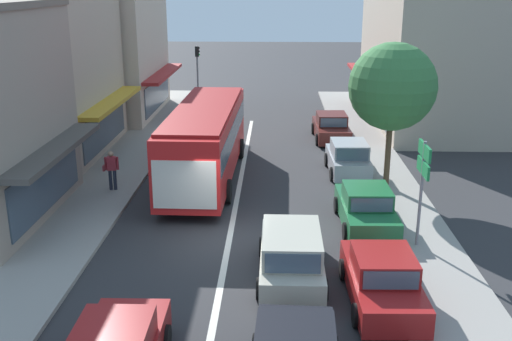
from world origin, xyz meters
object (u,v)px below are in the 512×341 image
at_px(parked_sedan_kerb_second, 366,208).
at_px(street_tree_right, 392,87).
at_px(parked_hatchback_kerb_third, 348,159).
at_px(parked_sedan_kerb_rear, 331,128).
at_px(city_bus, 205,137).
at_px(wagon_queue_far_back, 291,255).
at_px(parked_sedan_kerb_front, 382,280).
at_px(traffic_light_downstreet, 197,66).
at_px(directional_road_sign, 423,169).
at_px(pedestrian_with_handbag_near, 111,168).

height_order(parked_sedan_kerb_second, street_tree_right, street_tree_right).
relative_size(parked_hatchback_kerb_third, parked_sedan_kerb_rear, 0.88).
bearing_deg(city_bus, wagon_queue_far_back, -68.93).
bearing_deg(wagon_queue_far_back, parked_sedan_kerb_second, 56.01).
relative_size(city_bus, parked_sedan_kerb_front, 2.57).
bearing_deg(parked_hatchback_kerb_third, traffic_light_downstreet, 120.63).
height_order(parked_sedan_kerb_second, directional_road_sign, directional_road_sign).
bearing_deg(parked_sedan_kerb_front, street_tree_right, 79.53).
relative_size(city_bus, traffic_light_downstreet, 2.60).
distance_m(traffic_light_downstreet, street_tree_right, 19.46).
relative_size(parked_sedan_kerb_rear, pedestrian_with_handbag_near, 2.61).
distance_m(parked_sedan_kerb_front, directional_road_sign, 4.40).
bearing_deg(parked_sedan_kerb_rear, street_tree_right, -79.07).
relative_size(parked_sedan_kerb_front, directional_road_sign, 1.18).
height_order(parked_sedan_kerb_second, parked_sedan_kerb_rear, same).
relative_size(wagon_queue_far_back, street_tree_right, 0.74).
bearing_deg(pedestrian_with_handbag_near, parked_sedan_kerb_second, -17.82).
bearing_deg(parked_hatchback_kerb_third, pedestrian_with_handbag_near, -163.65).
relative_size(city_bus, parked_sedan_kerb_rear, 2.57).
xyz_separation_m(parked_hatchback_kerb_third, street_tree_right, (1.36, -2.07, 3.60)).
distance_m(parked_sedan_kerb_front, parked_hatchback_kerb_third, 11.42).
height_order(parked_hatchback_kerb_third, traffic_light_downstreet, traffic_light_downstreet).
relative_size(parked_hatchback_kerb_third, traffic_light_downstreet, 0.89).
xyz_separation_m(parked_sedan_kerb_front, parked_sedan_kerb_second, (0.31, 5.31, 0.00)).
xyz_separation_m(parked_sedan_kerb_rear, directional_road_sign, (1.60, -14.12, 2.04)).
bearing_deg(parked_sedan_kerb_front, parked_sedan_kerb_second, 86.64).
bearing_deg(pedestrian_with_handbag_near, parked_sedan_kerb_front, -41.54).
height_order(parked_sedan_kerb_rear, directional_road_sign, directional_road_sign).
distance_m(parked_hatchback_kerb_third, traffic_light_downstreet, 17.07).
bearing_deg(directional_road_sign, pedestrian_with_handbag_near, 156.14).
height_order(parked_sedan_kerb_front, street_tree_right, street_tree_right).
bearing_deg(parked_hatchback_kerb_third, city_bus, -171.32).
bearing_deg(traffic_light_downstreet, city_bus, -81.53).
height_order(parked_sedan_kerb_second, pedestrian_with_handbag_near, pedestrian_with_handbag_near).
bearing_deg(city_bus, parked_hatchback_kerb_third, 8.68).
relative_size(parked_sedan_kerb_second, directional_road_sign, 1.18).
distance_m(city_bus, parked_sedan_kerb_second, 8.19).
distance_m(parked_sedan_kerb_rear, directional_road_sign, 14.36).
distance_m(parked_sedan_kerb_rear, pedestrian_with_handbag_near, 13.33).
xyz_separation_m(traffic_light_downstreet, directional_road_sign, (9.99, -22.49, -0.15)).
bearing_deg(wagon_queue_far_back, directional_road_sign, 28.20).
relative_size(parked_sedan_kerb_second, parked_hatchback_kerb_third, 1.13).
xyz_separation_m(traffic_light_downstreet, street_tree_right, (9.99, -16.64, 1.46)).
distance_m(parked_sedan_kerb_second, traffic_light_downstreet, 22.48).
height_order(parked_hatchback_kerb_third, parked_sedan_kerb_rear, parked_hatchback_kerb_third).
bearing_deg(parked_hatchback_kerb_third, parked_sedan_kerb_rear, 92.19).
height_order(parked_sedan_kerb_front, parked_hatchback_kerb_third, parked_hatchback_kerb_third).
relative_size(parked_sedan_kerb_rear, street_tree_right, 0.70).
relative_size(wagon_queue_far_back, parked_sedan_kerb_second, 1.06).
xyz_separation_m(parked_hatchback_kerb_third, parked_sedan_kerb_rear, (-0.24, 6.20, -0.05)).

